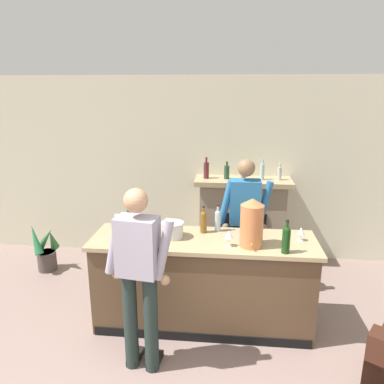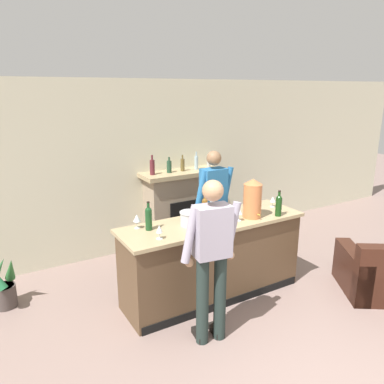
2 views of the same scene
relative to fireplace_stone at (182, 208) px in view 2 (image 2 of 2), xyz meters
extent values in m
cube|color=beige|center=(-0.44, 0.26, 0.71)|extent=(12.00, 0.07, 2.75)
cube|color=brown|center=(-0.46, -1.63, -0.17)|extent=(2.32, 0.66, 0.98)
cube|color=tan|center=(-0.46, -1.63, 0.34)|extent=(2.39, 0.73, 0.04)
cube|color=black|center=(-0.46, -1.96, -0.61)|extent=(2.27, 0.01, 0.10)
cube|color=gray|center=(0.00, 0.01, -0.05)|extent=(1.23, 0.44, 1.23)
cube|color=black|center=(0.00, -0.23, -0.21)|extent=(0.68, 0.02, 0.79)
cube|color=tan|center=(0.00, -0.01, 0.60)|extent=(1.39, 0.52, 0.07)
cylinder|color=#582028|center=(-0.54, -0.01, 0.75)|extent=(0.08, 0.08, 0.23)
cylinder|color=#582028|center=(-0.54, -0.01, 0.91)|extent=(0.03, 0.03, 0.08)
cylinder|color=#22442F|center=(-0.24, -0.01, 0.73)|extent=(0.08, 0.08, 0.19)
cylinder|color=#22442F|center=(-0.24, -0.01, 0.86)|extent=(0.03, 0.03, 0.06)
cylinder|color=brown|center=(0.00, -0.01, 0.74)|extent=(0.07, 0.07, 0.20)
cylinder|color=brown|center=(0.00, -0.01, 0.87)|extent=(0.03, 0.03, 0.07)
cylinder|color=#9BB6C1|center=(0.26, -0.01, 0.75)|extent=(0.06, 0.06, 0.22)
cylinder|color=#9BB6C1|center=(0.26, -0.01, 0.89)|extent=(0.03, 0.03, 0.07)
cylinder|color=#B1B3AF|center=(0.51, -0.01, 0.73)|extent=(0.06, 0.06, 0.19)
cylinder|color=#B1B3AF|center=(0.51, -0.01, 0.85)|extent=(0.02, 0.02, 0.06)
cube|color=#371B11|center=(1.48, -2.66, -0.45)|extent=(1.24, 1.24, 0.43)
cube|color=#371B11|center=(1.18, -2.47, -0.38)|extent=(0.66, 0.86, 0.57)
cylinder|color=#493F3B|center=(-2.81, -0.57, -0.52)|extent=(0.27, 0.27, 0.28)
cylinder|color=#332319|center=(-2.81, -0.57, -0.39)|extent=(0.24, 0.24, 0.02)
cone|color=#2F6D32|center=(-2.70, -0.55, -0.19)|extent=(0.17, 0.30, 0.36)
cylinder|color=#212D29|center=(-0.88, -2.39, -0.17)|extent=(0.13, 0.13, 0.97)
cube|color=black|center=(-0.87, -2.32, -0.63)|extent=(0.13, 0.25, 0.07)
cylinder|color=#212D29|center=(-1.07, -2.36, -0.17)|extent=(0.13, 0.13, 0.97)
cube|color=black|center=(-1.06, -2.29, -0.63)|extent=(0.13, 0.25, 0.07)
cube|color=#9A92A4|center=(-0.98, -2.38, 0.58)|extent=(0.39, 0.27, 0.53)
cylinder|color=#9A92A4|center=(-0.75, -2.39, 0.56)|extent=(0.20, 0.08, 0.57)
sphere|color=tan|center=(-0.74, -2.37, 0.26)|extent=(0.09, 0.09, 0.09)
cylinder|color=#9A92A4|center=(-1.20, -2.32, 0.56)|extent=(0.20, 0.08, 0.57)
sphere|color=tan|center=(-1.20, -2.30, 0.26)|extent=(0.09, 0.09, 0.09)
sphere|color=tan|center=(-0.98, -2.38, 0.99)|extent=(0.21, 0.21, 0.21)
cylinder|color=#261F2F|center=(-0.10, -0.94, -0.18)|extent=(0.13, 0.13, 0.96)
cube|color=black|center=(-0.10, -1.01, -0.63)|extent=(0.11, 0.24, 0.07)
cylinder|color=#261F2F|center=(0.10, -0.94, -0.18)|extent=(0.13, 0.13, 0.96)
cube|color=black|center=(0.10, -1.01, -0.63)|extent=(0.11, 0.24, 0.07)
cube|color=#2868A2|center=(0.00, -0.94, 0.57)|extent=(0.37, 0.23, 0.54)
cylinder|color=#2868A2|center=(-0.23, -0.97, 0.56)|extent=(0.20, 0.08, 0.57)
sphere|color=#8B6647|center=(-0.23, -0.99, 0.26)|extent=(0.09, 0.09, 0.09)
cylinder|color=#2868A2|center=(0.23, -0.95, 0.56)|extent=(0.20, 0.08, 0.57)
sphere|color=#8B6647|center=(0.23, -0.97, 0.26)|extent=(0.09, 0.09, 0.09)
sphere|color=#8B6647|center=(0.00, -0.94, 0.99)|extent=(0.21, 0.21, 0.21)
cylinder|color=#C57040|center=(0.03, -1.76, 0.58)|extent=(0.23, 0.23, 0.43)
cone|color=#C57040|center=(0.03, -1.76, 0.83)|extent=(0.24, 0.24, 0.07)
cylinder|color=#B29333|center=(0.03, -1.90, 0.43)|extent=(0.02, 0.04, 0.02)
cylinder|color=silver|center=(-0.79, -1.62, 0.44)|extent=(0.23, 0.23, 0.16)
cylinder|color=silver|center=(-0.79, -1.62, 0.52)|extent=(0.25, 0.25, 0.01)
cylinder|color=brown|center=(-0.47, -1.44, 0.47)|extent=(0.07, 0.07, 0.21)
sphere|color=brown|center=(-0.47, -1.44, 0.57)|extent=(0.07, 0.07, 0.07)
cylinder|color=brown|center=(-0.47, -1.44, 0.61)|extent=(0.03, 0.03, 0.08)
cylinder|color=black|center=(-0.47, -1.44, 0.66)|extent=(0.03, 0.03, 0.01)
cylinder|color=#18411E|center=(-1.27, -1.51, 0.48)|extent=(0.08, 0.08, 0.24)
sphere|color=#18411E|center=(-1.27, -1.51, 0.60)|extent=(0.08, 0.08, 0.08)
cylinder|color=#18411E|center=(-1.27, -1.51, 0.64)|extent=(0.03, 0.03, 0.09)
cylinder|color=black|center=(-1.27, -1.51, 0.69)|extent=(0.03, 0.03, 0.01)
cylinder|color=#153913|center=(0.36, -1.89, 0.48)|extent=(0.08, 0.08, 0.23)
sphere|color=#153913|center=(0.36, -1.89, 0.59)|extent=(0.08, 0.08, 0.08)
cylinder|color=#153913|center=(0.36, -1.89, 0.64)|extent=(0.03, 0.03, 0.09)
cylinder|color=black|center=(0.36, -1.89, 0.69)|extent=(0.04, 0.04, 0.01)
cylinder|color=#9CB0C2|center=(-0.32, -1.38, 0.47)|extent=(0.07, 0.07, 0.21)
sphere|color=#9CB0C2|center=(-0.32, -1.38, 0.57)|extent=(0.06, 0.06, 0.06)
cylinder|color=#9CB0C2|center=(-0.32, -1.38, 0.61)|extent=(0.03, 0.03, 0.08)
cylinder|color=black|center=(-0.32, -1.38, 0.66)|extent=(0.03, 0.03, 0.01)
cylinder|color=silver|center=(0.56, -1.57, 0.36)|extent=(0.07, 0.07, 0.01)
cylinder|color=silver|center=(0.56, -1.57, 0.40)|extent=(0.01, 0.01, 0.07)
cone|color=silver|center=(0.56, -1.57, 0.47)|extent=(0.08, 0.08, 0.07)
cylinder|color=silver|center=(-1.29, -1.81, 0.36)|extent=(0.07, 0.07, 0.01)
cylinder|color=silver|center=(-1.29, -1.81, 0.40)|extent=(0.01, 0.01, 0.07)
cone|color=silver|center=(-1.29, -1.81, 0.48)|extent=(0.07, 0.07, 0.09)
cylinder|color=silver|center=(-0.19, -1.78, 0.36)|extent=(0.06, 0.06, 0.01)
cylinder|color=silver|center=(-0.19, -1.78, 0.41)|extent=(0.01, 0.01, 0.08)
cone|color=silver|center=(-0.19, -1.78, 0.49)|extent=(0.08, 0.08, 0.08)
cylinder|color=silver|center=(-1.37, -1.39, 0.36)|extent=(0.07, 0.07, 0.01)
cylinder|color=silver|center=(-1.37, -1.39, 0.41)|extent=(0.01, 0.01, 0.08)
cone|color=silver|center=(-1.37, -1.39, 0.49)|extent=(0.09, 0.09, 0.08)
camera|label=1|loc=(-0.20, -5.30, 1.90)|focal=35.00mm
camera|label=2|loc=(-2.90, -5.25, 1.93)|focal=35.00mm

